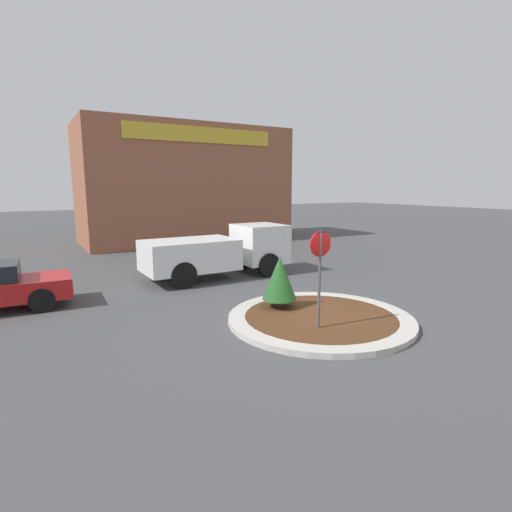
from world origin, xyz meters
The scene contains 6 objects.
ground_plane centered at (0.00, 0.00, 0.00)m, with size 120.00×120.00×0.00m, color #474749.
traffic_island centered at (0.00, 0.00, 0.07)m, with size 4.96×4.96×0.15m.
stop_sign centered at (-0.63, -0.69, 1.73)m, with size 0.61×0.07×2.55m.
island_shrub centered at (-0.51, 1.22, 1.01)m, with size 0.99×0.99×1.48m.
utility_truck centered at (-0.04, 6.19, 1.07)m, with size 5.84×2.22×2.02m.
storefront_building centered at (2.77, 17.48, 3.70)m, with size 13.05×6.07×7.39m.
Camera 1 is at (-6.70, -8.03, 3.58)m, focal length 28.00 mm.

